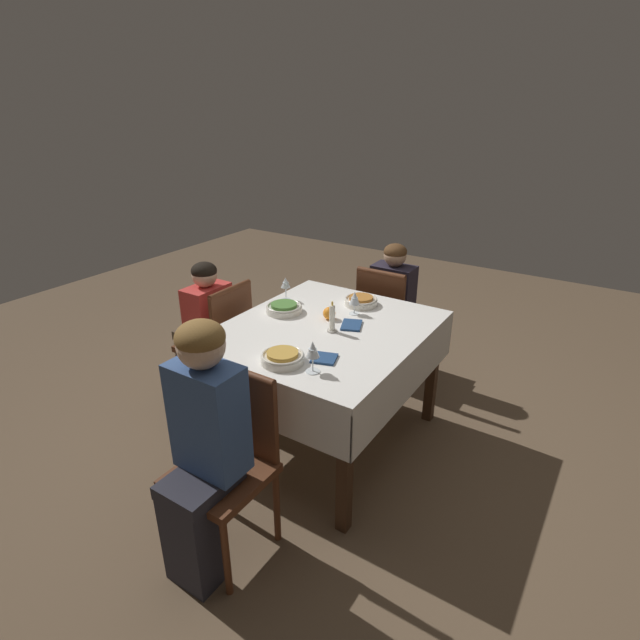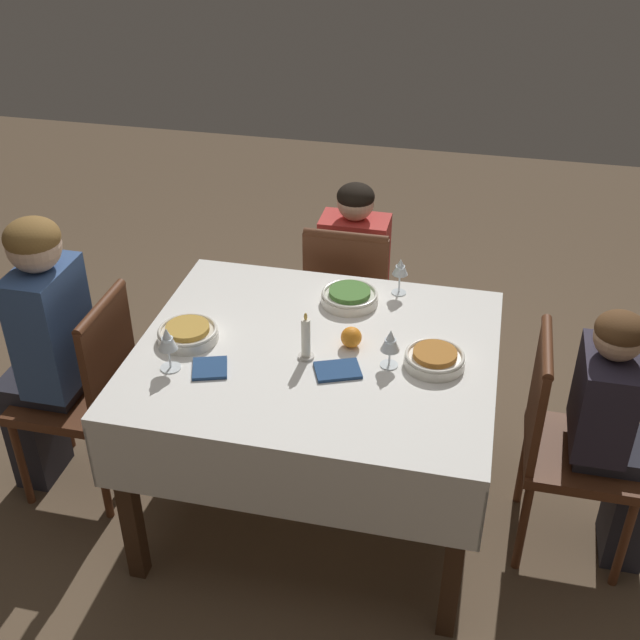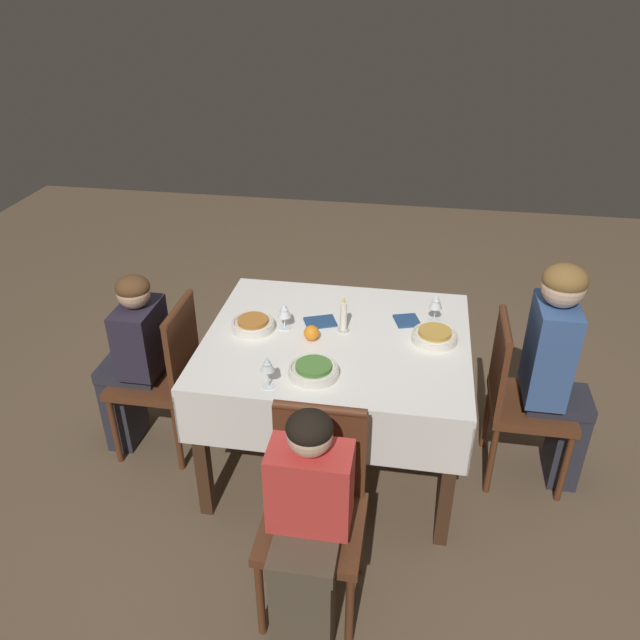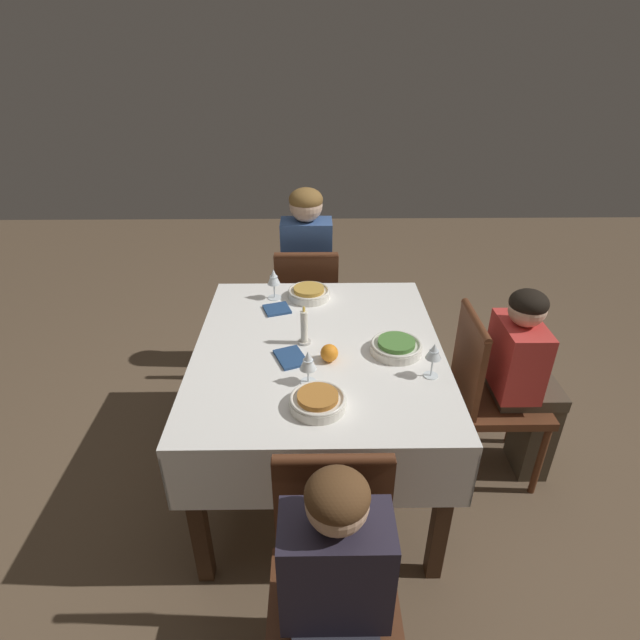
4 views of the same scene
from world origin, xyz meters
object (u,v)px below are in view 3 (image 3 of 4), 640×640
orange_fruit (311,333)px  person_adult_denim (557,366)px  napkin_red_folded (320,322)px  bowl_east (435,336)px  bowl_west (253,324)px  dining_table (337,354)px  wine_glass_south (267,365)px  chair_east (519,394)px  person_child_red (307,525)px  person_child_dark (133,357)px  candle_centerpiece (344,318)px  napkin_spare_side (407,321)px  wine_glass_east (436,302)px  bowl_south (314,370)px  chair_west (164,371)px  wine_glass_west (284,310)px  chair_south (315,503)px

orange_fruit → person_adult_denim: bearing=5.2°
orange_fruit → napkin_red_folded: 0.16m
bowl_east → bowl_west: bearing=-177.6°
dining_table → wine_glass_south: bearing=-117.3°
chair_east → person_child_red: person_child_red is taller
person_adult_denim → person_child_dark: 2.07m
candle_centerpiece → person_child_dark: bearing=-174.8°
person_child_red → napkin_spare_side: size_ratio=6.72×
wine_glass_east → wine_glass_south: (-0.68, -0.66, -0.00)m
chair_east → bowl_south: size_ratio=4.04×
chair_west → wine_glass_south: (0.65, -0.40, 0.38)m
napkin_red_folded → napkin_spare_side: (0.42, 0.08, -0.00)m
person_child_dark → bowl_south: (0.98, -0.29, 0.23)m
wine_glass_east → napkin_spare_side: (-0.13, -0.02, -0.11)m
bowl_south → wine_glass_west: wine_glass_west is taller
wine_glass_east → napkin_red_folded: (-0.55, -0.10, -0.11)m
wine_glass_west → person_adult_denim: bearing=0.8°
chair_west → person_child_dark: (-0.16, -0.00, 0.07)m
person_adult_denim → person_child_dark: person_adult_denim is taller
bowl_east → orange_fruit: (-0.57, -0.09, 0.01)m
chair_south → person_child_dark: (-1.07, 0.75, 0.07)m
chair_west → napkin_spare_side: size_ratio=5.90×
bowl_south → dining_table: bearing=80.5°
candle_centerpiece → orange_fruit: candle_centerpiece is taller
person_adult_denim → wine_glass_east: size_ratio=7.40×
candle_centerpiece → napkin_red_folded: candle_centerpiece is taller
chair_east → napkin_red_folded: bearing=86.8°
person_child_dark → orange_fruit: 0.95m
bowl_west → napkin_red_folded: bowl_west is taller
person_child_dark → person_child_red: bearing=49.5°
bowl_south → bowl_west: bearing=136.8°
person_adult_denim → bowl_east: bearing=91.7°
candle_centerpiece → napkin_spare_side: size_ratio=1.21×
bowl_south → orange_fruit: orange_fruit is taller
chair_west → wine_glass_south: size_ratio=5.87×
person_adult_denim → napkin_red_folded: bearing=87.2°
person_adult_denim → bowl_south: 1.15m
bowl_east → napkin_spare_side: bearing=130.8°
chair_south → person_child_red: 0.17m
wine_glass_east → bowl_south: (-0.50, -0.54, -0.08)m
person_child_dark → napkin_spare_side: (1.36, 0.23, 0.21)m
person_adult_denim → bowl_south: size_ratio=5.43×
person_adult_denim → bowl_east: 0.59m
chair_east → wine_glass_south: (-1.11, -0.50, 0.38)m
candle_centerpiece → bowl_west: bearing=-172.9°
bowl_east → wine_glass_south: wine_glass_south is taller
person_child_red → person_child_dark: (-1.07, 0.91, 0.01)m
person_child_dark → napkin_red_folded: person_child_dark is taller
orange_fruit → wine_glass_east: bearing=24.8°
napkin_spare_side → person_child_red: bearing=-104.1°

